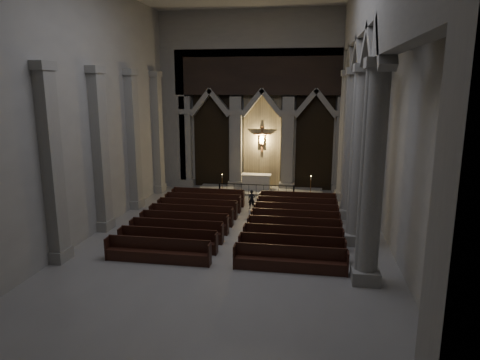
{
  "coord_description": "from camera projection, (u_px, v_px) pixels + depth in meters",
  "views": [
    {
      "loc": [
        3.33,
        -17.72,
        7.1
      ],
      "look_at": [
        -0.1,
        3.0,
        2.47
      ],
      "focal_mm": 32.0,
      "sensor_mm": 36.0,
      "label": 1
    }
  ],
  "objects": [
    {
      "name": "sanctuary_step",
      "position": [
        260.0,
        191.0,
        29.33
      ],
      "size": [
        8.5,
        2.6,
        0.15
      ],
      "primitive_type": "cube",
      "color": "gray",
      "rests_on": "ground"
    },
    {
      "name": "room",
      "position": [
        231.0,
        73.0,
        17.49
      ],
      "size": [
        24.0,
        24.1,
        12.0
      ],
      "color": "gray",
      "rests_on": "ground"
    },
    {
      "name": "left_pilasters",
      "position": [
        118.0,
        147.0,
        22.74
      ],
      "size": [
        0.6,
        13.0,
        8.03
      ],
      "color": "gray",
      "rests_on": "ground"
    },
    {
      "name": "altar",
      "position": [
        256.0,
        181.0,
        29.42
      ],
      "size": [
        2.03,
        0.81,
        1.03
      ],
      "color": "beige",
      "rests_on": "sanctuary_step"
    },
    {
      "name": "candle_stand_right",
      "position": [
        310.0,
        193.0,
        27.17
      ],
      "size": [
        0.26,
        0.26,
        1.56
      ],
      "color": "#9C6830",
      "rests_on": "ground"
    },
    {
      "name": "worshipper",
      "position": [
        252.0,
        199.0,
        25.19
      ],
      "size": [
        0.41,
        0.28,
        1.11
      ],
      "primitive_type": "imported",
      "rotation": [
        0.0,
        0.0,
        -0.03
      ],
      "color": "black",
      "rests_on": "ground"
    },
    {
      "name": "altar_rail",
      "position": [
        256.0,
        189.0,
        27.42
      ],
      "size": [
        4.89,
        0.09,
        0.96
      ],
      "color": "black",
      "rests_on": "ground"
    },
    {
      "name": "right_arcade",
      "position": [
        366.0,
        68.0,
        17.85
      ],
      "size": [
        1.0,
        24.0,
        12.0
      ],
      "color": "gray",
      "rests_on": "ground"
    },
    {
      "name": "candle_stand_left",
      "position": [
        222.0,
        189.0,
        28.39
      ],
      "size": [
        0.24,
        0.24,
        1.43
      ],
      "color": "#9C6830",
      "rests_on": "ground"
    },
    {
      "name": "pews",
      "position": [
        240.0,
        224.0,
        21.36
      ],
      "size": [
        9.85,
        9.24,
        0.99
      ],
      "color": "black",
      "rests_on": "ground"
    },
    {
      "name": "sanctuary_wall",
      "position": [
        262.0,
        93.0,
        28.82
      ],
      "size": [
        14.0,
        0.77,
        12.0
      ],
      "color": "gray",
      "rests_on": "ground"
    }
  ]
}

